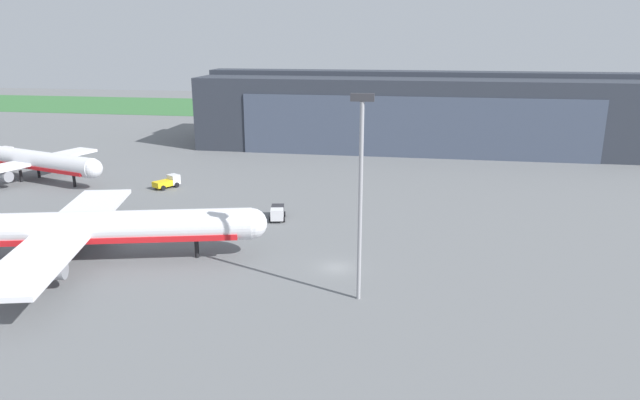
# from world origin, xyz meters

# --- Properties ---
(ground_plane) EXTENTS (440.00, 440.00, 0.00)m
(ground_plane) POSITION_xyz_m (0.00, 0.00, 0.00)
(ground_plane) COLOR slate
(grass_field_strip) EXTENTS (440.00, 56.00, 0.08)m
(grass_field_strip) POSITION_xyz_m (0.00, 156.47, 0.04)
(grass_field_strip) COLOR #376D39
(grass_field_strip) RESTS_ON ground_plane
(maintenance_hangar) EXTENTS (108.96, 33.81, 19.09)m
(maintenance_hangar) POSITION_xyz_m (9.17, 85.58, 9.09)
(maintenance_hangar) COLOR #2D333D
(maintenance_hangar) RESTS_ON ground_plane
(airliner_far_right) EXTENTS (35.11, 29.20, 12.55)m
(airliner_far_right) POSITION_xyz_m (-65.51, 34.32, 4.03)
(airliner_far_right) COLOR silver
(airliner_far_right) RESTS_ON ground_plane
(airliner_near_right) EXTENTS (47.46, 39.77, 13.64)m
(airliner_near_right) POSITION_xyz_m (-33.32, -3.27, 4.30)
(airliner_near_right) COLOR silver
(airliner_near_right) RESTS_ON ground_plane
(ops_van) EXTENTS (3.07, 5.05, 2.10)m
(ops_van) POSITION_xyz_m (-11.77, 17.75, 1.17)
(ops_van) COLOR silver
(ops_van) RESTS_ON ground_plane
(stair_truck) EXTENTS (4.47, 5.39, 2.29)m
(stair_truck) POSITION_xyz_m (-36.93, 33.37, 1.13)
(stair_truck) COLOR silver
(stair_truck) RESTS_ON ground_plane
(apron_light_mast) EXTENTS (2.40, 0.50, 22.38)m
(apron_light_mast) POSITION_xyz_m (3.62, -8.18, 12.88)
(apron_light_mast) COLOR #99999E
(apron_light_mast) RESTS_ON ground_plane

